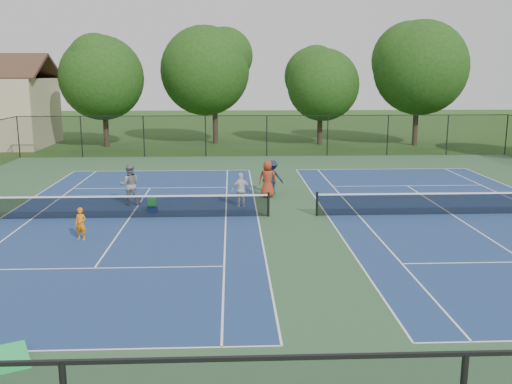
{
  "coord_description": "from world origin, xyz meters",
  "views": [
    {
      "loc": [
        -2.62,
        -23.79,
        6.11
      ],
      "look_at": [
        -1.63,
        -1.0,
        1.3
      ],
      "focal_mm": 40.0,
      "sensor_mm": 36.0,
      "label": 1
    }
  ],
  "objects_px": {
    "tree_back_a": "(103,73)",
    "ball_crate": "(153,209)",
    "bystander_b": "(272,177)",
    "ball_hopper": "(152,202)",
    "tree_back_b": "(214,66)",
    "child_player": "(81,224)",
    "bystander_c": "(268,179)",
    "tree_back_c": "(321,80)",
    "instructor": "(130,185)",
    "bystander_a": "(241,190)",
    "tree_back_d": "(419,63)"
  },
  "relations": [
    {
      "from": "tree_back_a",
      "to": "bystander_b",
      "type": "height_order",
      "value": "tree_back_a"
    },
    {
      "from": "tree_back_b",
      "to": "ball_crate",
      "type": "relative_size",
      "value": 25.27
    },
    {
      "from": "bystander_a",
      "to": "bystander_c",
      "type": "height_order",
      "value": "bystander_c"
    },
    {
      "from": "bystander_c",
      "to": "instructor",
      "type": "bearing_deg",
      "value": 22.28
    },
    {
      "from": "tree_back_c",
      "to": "ball_hopper",
      "type": "height_order",
      "value": "tree_back_c"
    },
    {
      "from": "child_player",
      "to": "ball_crate",
      "type": "height_order",
      "value": "child_player"
    },
    {
      "from": "child_player",
      "to": "tree_back_c",
      "type": "bearing_deg",
      "value": 80.77
    },
    {
      "from": "instructor",
      "to": "bystander_c",
      "type": "relative_size",
      "value": 1.05
    },
    {
      "from": "instructor",
      "to": "child_player",
      "type": "bearing_deg",
      "value": 73.98
    },
    {
      "from": "tree_back_a",
      "to": "bystander_c",
      "type": "relative_size",
      "value": 4.94
    },
    {
      "from": "tree_back_b",
      "to": "tree_back_d",
      "type": "bearing_deg",
      "value": -6.71
    },
    {
      "from": "tree_back_c",
      "to": "bystander_c",
      "type": "xyz_separation_m",
      "value": [
        -5.84,
        -21.11,
        -4.55
      ]
    },
    {
      "from": "tree_back_b",
      "to": "instructor",
      "type": "xyz_separation_m",
      "value": [
        -3.38,
        -23.49,
        -5.63
      ]
    },
    {
      "from": "bystander_b",
      "to": "tree_back_a",
      "type": "bearing_deg",
      "value": -36.25
    },
    {
      "from": "tree_back_a",
      "to": "tree_back_d",
      "type": "xyz_separation_m",
      "value": [
        26.0,
        0.0,
        0.79
      ]
    },
    {
      "from": "tree_back_c",
      "to": "child_player",
      "type": "relative_size",
      "value": 6.9
    },
    {
      "from": "instructor",
      "to": "tree_back_d",
      "type": "bearing_deg",
      "value": -141.07
    },
    {
      "from": "ball_hopper",
      "to": "bystander_c",
      "type": "bearing_deg",
      "value": 28.94
    },
    {
      "from": "bystander_c",
      "to": "tree_back_c",
      "type": "bearing_deg",
      "value": -95.09
    },
    {
      "from": "tree_back_b",
      "to": "bystander_c",
      "type": "distance_m",
      "value": 23.05
    },
    {
      "from": "bystander_a",
      "to": "ball_crate",
      "type": "height_order",
      "value": "bystander_a"
    },
    {
      "from": "child_player",
      "to": "ball_hopper",
      "type": "bearing_deg",
      "value": 79.12
    },
    {
      "from": "tree_back_a",
      "to": "ball_crate",
      "type": "xyz_separation_m",
      "value": [
        6.86,
        -23.05,
        -5.89
      ]
    },
    {
      "from": "tree_back_a",
      "to": "ball_crate",
      "type": "height_order",
      "value": "tree_back_a"
    },
    {
      "from": "child_player",
      "to": "bystander_c",
      "type": "xyz_separation_m",
      "value": [
        7.38,
        7.05,
        0.32
      ]
    },
    {
      "from": "tree_back_b",
      "to": "instructor",
      "type": "relative_size",
      "value": 5.17
    },
    {
      "from": "ball_hopper",
      "to": "ball_crate",
      "type": "bearing_deg",
      "value": 0.0
    },
    {
      "from": "bystander_a",
      "to": "bystander_c",
      "type": "distance_m",
      "value": 2.38
    },
    {
      "from": "bystander_c",
      "to": "ball_hopper",
      "type": "distance_m",
      "value": 6.08
    },
    {
      "from": "tree_back_a",
      "to": "tree_back_d",
      "type": "relative_size",
      "value": 0.88
    },
    {
      "from": "tree_back_a",
      "to": "child_player",
      "type": "height_order",
      "value": "tree_back_a"
    },
    {
      "from": "instructor",
      "to": "ball_crate",
      "type": "distance_m",
      "value": 2.15
    },
    {
      "from": "tree_back_b",
      "to": "ball_crate",
      "type": "xyz_separation_m",
      "value": [
        -2.14,
        -25.05,
        -6.45
      ]
    },
    {
      "from": "bystander_c",
      "to": "ball_crate",
      "type": "height_order",
      "value": "bystander_c"
    },
    {
      "from": "tree_back_c",
      "to": "bystander_b",
      "type": "xyz_separation_m",
      "value": [
        -5.53,
        -20.21,
        -4.62
      ]
    },
    {
      "from": "instructor",
      "to": "ball_hopper",
      "type": "relative_size",
      "value": 5.18
    },
    {
      "from": "tree_back_c",
      "to": "bystander_b",
      "type": "bearing_deg",
      "value": -105.31
    },
    {
      "from": "child_player",
      "to": "ball_crate",
      "type": "bearing_deg",
      "value": 79.12
    },
    {
      "from": "child_player",
      "to": "bystander_c",
      "type": "distance_m",
      "value": 10.21
    },
    {
      "from": "tree_back_d",
      "to": "child_player",
      "type": "relative_size",
      "value": 8.52
    },
    {
      "from": "bystander_b",
      "to": "ball_hopper",
      "type": "relative_size",
      "value": 4.58
    },
    {
      "from": "tree_back_b",
      "to": "child_player",
      "type": "xyz_separation_m",
      "value": [
        -4.22,
        -29.16,
        -5.99
      ]
    },
    {
      "from": "bystander_a",
      "to": "tree_back_b",
      "type": "bearing_deg",
      "value": -102.34
    },
    {
      "from": "bystander_c",
      "to": "tree_back_b",
      "type": "bearing_deg",
      "value": -71.49
    },
    {
      "from": "tree_back_b",
      "to": "bystander_a",
      "type": "xyz_separation_m",
      "value": [
        1.81,
        -24.07,
        -5.8
      ]
    },
    {
      "from": "bystander_c",
      "to": "tree_back_a",
      "type": "bearing_deg",
      "value": -48.47
    },
    {
      "from": "child_player",
      "to": "bystander_c",
      "type": "relative_size",
      "value": 0.66
    },
    {
      "from": "tree_back_d",
      "to": "instructor",
      "type": "bearing_deg",
      "value": -133.48
    },
    {
      "from": "tree_back_d",
      "to": "instructor",
      "type": "xyz_separation_m",
      "value": [
        -20.38,
        -21.49,
        -5.85
      ]
    },
    {
      "from": "tree_back_a",
      "to": "tree_back_c",
      "type": "relative_size",
      "value": 1.09
    }
  ]
}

